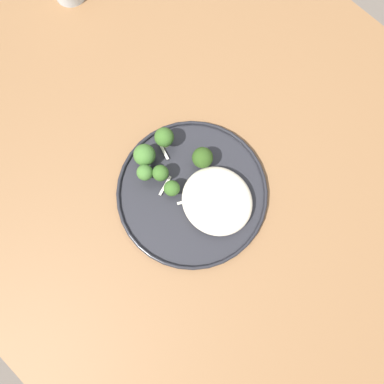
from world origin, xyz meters
TOP-DOWN VIEW (x-y plane):
  - ground at (0.00, 0.00)m, footprint 6.00×6.00m
  - wooden_dining_table at (0.00, 0.00)m, footprint 1.40×1.00m
  - dinner_plate at (0.05, -0.05)m, footprint 0.29×0.29m
  - noodle_bed at (0.09, -0.03)m, footprint 0.14×0.13m
  - seared_scallop_rear_pale at (0.06, -0.02)m, footprint 0.03×0.03m
  - seared_scallop_center_golden at (0.10, -0.05)m, footprint 0.03×0.03m
  - seared_scallop_half_hidden at (0.07, -0.05)m, footprint 0.02×0.02m
  - seared_scallop_front_small at (0.08, -0.07)m, footprint 0.03×0.03m
  - broccoli_floret_center_pile at (-0.02, -0.07)m, footprint 0.03×0.03m
  - broccoli_floret_small_sprig at (-0.04, -0.08)m, footprint 0.03×0.03m
  - broccoli_floret_near_rim at (-0.06, -0.01)m, footprint 0.04×0.04m
  - broccoli_floret_tall_stalk at (0.02, 0.01)m, footprint 0.04×0.04m
  - broccoli_floret_split_head at (-0.06, -0.06)m, footprint 0.04×0.04m
  - broccoli_floret_rear_charred at (0.02, -0.07)m, footprint 0.03×0.03m
  - onion_sliver_long_sliver at (-0.05, -0.03)m, footprint 0.04×0.02m
  - onion_sliver_pale_crescent at (0.05, -0.06)m, footprint 0.03×0.04m
  - onion_sliver_short_strip at (-0.00, -0.07)m, footprint 0.02×0.04m

SIDE VIEW (x-z plane):
  - ground at x=0.00m, z-range 0.00..0.00m
  - wooden_dining_table at x=0.00m, z-range 0.29..1.03m
  - dinner_plate at x=0.05m, z-range 0.74..0.76m
  - onion_sliver_long_sliver at x=-0.05m, z-range 0.75..0.76m
  - onion_sliver_pale_crescent at x=0.05m, z-range 0.75..0.76m
  - onion_sliver_short_strip at x=0.00m, z-range 0.75..0.76m
  - seared_scallop_front_small at x=0.08m, z-range 0.75..0.77m
  - seared_scallop_center_golden at x=0.10m, z-range 0.75..0.77m
  - seared_scallop_half_hidden at x=0.07m, z-range 0.75..0.77m
  - seared_scallop_rear_pale at x=0.06m, z-range 0.75..0.77m
  - noodle_bed at x=0.09m, z-range 0.75..0.79m
  - broccoli_floret_rear_charred at x=0.02m, z-range 0.76..0.80m
  - broccoli_floret_split_head at x=-0.06m, z-range 0.75..0.81m
  - broccoli_floret_tall_stalk at x=0.02m, z-range 0.76..0.81m
  - broccoli_floret_center_pile at x=-0.02m, z-range 0.76..0.81m
  - broccoli_floret_small_sprig at x=-0.04m, z-range 0.76..0.81m
  - broccoli_floret_near_rim at x=-0.06m, z-range 0.76..0.82m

